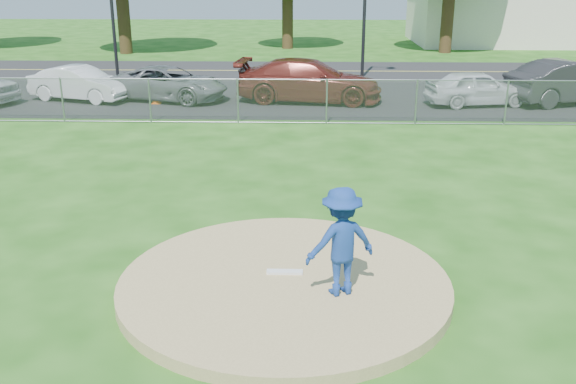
{
  "coord_description": "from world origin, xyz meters",
  "views": [
    {
      "loc": [
        0.35,
        -9.4,
        4.97
      ],
      "look_at": [
        0.0,
        2.0,
        1.0
      ],
      "focal_mm": 40.0,
      "sensor_mm": 36.0,
      "label": 1
    }
  ],
  "objects_px": {
    "pitcher": "(341,242)",
    "parked_car_gray": "(168,83)",
    "commercial_building": "(530,12)",
    "parked_car_white": "(80,83)",
    "traffic_cone": "(156,94)",
    "parked_car_pearl": "(477,88)",
    "parked_car_charcoal": "(571,82)",
    "parked_car_darkred": "(309,80)",
    "traffic_signal_left": "(117,5)"
  },
  "relations": [
    {
      "from": "parked_car_white",
      "to": "parked_car_darkred",
      "type": "xyz_separation_m",
      "value": [
        9.12,
        0.06,
        0.15
      ]
    },
    {
      "from": "pitcher",
      "to": "commercial_building",
      "type": "bearing_deg",
      "value": -133.14
    },
    {
      "from": "parked_car_gray",
      "to": "parked_car_pearl",
      "type": "height_order",
      "value": "parked_car_pearl"
    },
    {
      "from": "traffic_signal_left",
      "to": "parked_car_pearl",
      "type": "distance_m",
      "value": 17.21
    },
    {
      "from": "traffic_signal_left",
      "to": "parked_car_gray",
      "type": "height_order",
      "value": "traffic_signal_left"
    },
    {
      "from": "traffic_signal_left",
      "to": "traffic_cone",
      "type": "bearing_deg",
      "value": -64.48
    },
    {
      "from": "traffic_signal_left",
      "to": "parked_car_pearl",
      "type": "xyz_separation_m",
      "value": [
        15.62,
        -6.71,
        -2.68
      ]
    },
    {
      "from": "commercial_building",
      "to": "parked_car_pearl",
      "type": "bearing_deg",
      "value": -111.93
    },
    {
      "from": "pitcher",
      "to": "parked_car_pearl",
      "type": "bearing_deg",
      "value": -132.47
    },
    {
      "from": "parked_car_gray",
      "to": "traffic_cone",
      "type": "bearing_deg",
      "value": 171.49
    },
    {
      "from": "traffic_cone",
      "to": "parked_car_darkred",
      "type": "relative_size",
      "value": 0.12
    },
    {
      "from": "traffic_cone",
      "to": "parked_car_pearl",
      "type": "xyz_separation_m",
      "value": [
        12.4,
        0.03,
        0.32
      ]
    },
    {
      "from": "parked_car_gray",
      "to": "parked_car_darkred",
      "type": "distance_m",
      "value": 5.61
    },
    {
      "from": "parked_car_gray",
      "to": "parked_car_darkred",
      "type": "relative_size",
      "value": 0.83
    },
    {
      "from": "parked_car_white",
      "to": "parked_car_charcoal",
      "type": "bearing_deg",
      "value": -72.5
    },
    {
      "from": "traffic_signal_left",
      "to": "parked_car_darkred",
      "type": "distance_m",
      "value": 11.32
    },
    {
      "from": "parked_car_gray",
      "to": "commercial_building",
      "type": "bearing_deg",
      "value": -26.62
    },
    {
      "from": "parked_car_gray",
      "to": "parked_car_charcoal",
      "type": "distance_m",
      "value": 15.75
    },
    {
      "from": "parked_car_charcoal",
      "to": "traffic_cone",
      "type": "bearing_deg",
      "value": 73.42
    },
    {
      "from": "pitcher",
      "to": "parked_car_pearl",
      "type": "height_order",
      "value": "pitcher"
    },
    {
      "from": "parked_car_white",
      "to": "parked_car_charcoal",
      "type": "distance_m",
      "value": 19.26
    },
    {
      "from": "parked_car_darkred",
      "to": "parked_car_white",
      "type": "bearing_deg",
      "value": 96.97
    },
    {
      "from": "traffic_cone",
      "to": "parked_car_white",
      "type": "bearing_deg",
      "value": 170.18
    },
    {
      "from": "parked_car_charcoal",
      "to": "parked_car_gray",
      "type": "bearing_deg",
      "value": 70.84
    },
    {
      "from": "parked_car_pearl",
      "to": "parked_car_gray",
      "type": "bearing_deg",
      "value": 77.1
    },
    {
      "from": "traffic_signal_left",
      "to": "pitcher",
      "type": "relative_size",
      "value": 3.25
    },
    {
      "from": "commercial_building",
      "to": "parked_car_pearl",
      "type": "distance_m",
      "value": 24.53
    },
    {
      "from": "pitcher",
      "to": "traffic_cone",
      "type": "bearing_deg",
      "value": -89.42
    },
    {
      "from": "commercial_building",
      "to": "parked_car_white",
      "type": "distance_m",
      "value": 33.24
    },
    {
      "from": "commercial_building",
      "to": "parked_car_darkred",
      "type": "relative_size",
      "value": 2.88
    },
    {
      "from": "parked_car_charcoal",
      "to": "traffic_signal_left",
      "type": "bearing_deg",
      "value": 53.72
    },
    {
      "from": "traffic_signal_left",
      "to": "pitcher",
      "type": "height_order",
      "value": "traffic_signal_left"
    },
    {
      "from": "parked_car_white",
      "to": "traffic_cone",
      "type": "bearing_deg",
      "value": -82.26
    },
    {
      "from": "pitcher",
      "to": "parked_car_pearl",
      "type": "relative_size",
      "value": 0.44
    },
    {
      "from": "traffic_signal_left",
      "to": "parked_car_pearl",
      "type": "relative_size",
      "value": 1.43
    },
    {
      "from": "pitcher",
      "to": "parked_car_charcoal",
      "type": "relative_size",
      "value": 0.34
    },
    {
      "from": "traffic_signal_left",
      "to": "pitcher",
      "type": "xyz_separation_m",
      "value": [
        9.64,
        -22.44,
        -2.3
      ]
    },
    {
      "from": "parked_car_gray",
      "to": "parked_car_darkred",
      "type": "height_order",
      "value": "parked_car_darkred"
    },
    {
      "from": "traffic_cone",
      "to": "parked_car_darkred",
      "type": "xyz_separation_m",
      "value": [
        5.96,
        0.61,
        0.47
      ]
    },
    {
      "from": "commercial_building",
      "to": "parked_car_charcoal",
      "type": "bearing_deg",
      "value": -103.77
    },
    {
      "from": "traffic_cone",
      "to": "parked_car_charcoal",
      "type": "relative_size",
      "value": 0.14
    },
    {
      "from": "parked_car_darkred",
      "to": "parked_car_charcoal",
      "type": "height_order",
      "value": "parked_car_charcoal"
    },
    {
      "from": "pitcher",
      "to": "parked_car_white",
      "type": "height_order",
      "value": "pitcher"
    },
    {
      "from": "commercial_building",
      "to": "parked_car_white",
      "type": "bearing_deg",
      "value": -138.06
    },
    {
      "from": "traffic_cone",
      "to": "parked_car_charcoal",
      "type": "height_order",
      "value": "parked_car_charcoal"
    },
    {
      "from": "parked_car_darkred",
      "to": "parked_car_pearl",
      "type": "height_order",
      "value": "parked_car_darkred"
    },
    {
      "from": "commercial_building",
      "to": "traffic_signal_left",
      "type": "bearing_deg",
      "value": -147.13
    },
    {
      "from": "pitcher",
      "to": "parked_car_charcoal",
      "type": "height_order",
      "value": "pitcher"
    },
    {
      "from": "traffic_signal_left",
      "to": "parked_car_charcoal",
      "type": "distance_m",
      "value": 20.45
    },
    {
      "from": "pitcher",
      "to": "parked_car_gray",
      "type": "height_order",
      "value": "pitcher"
    }
  ]
}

